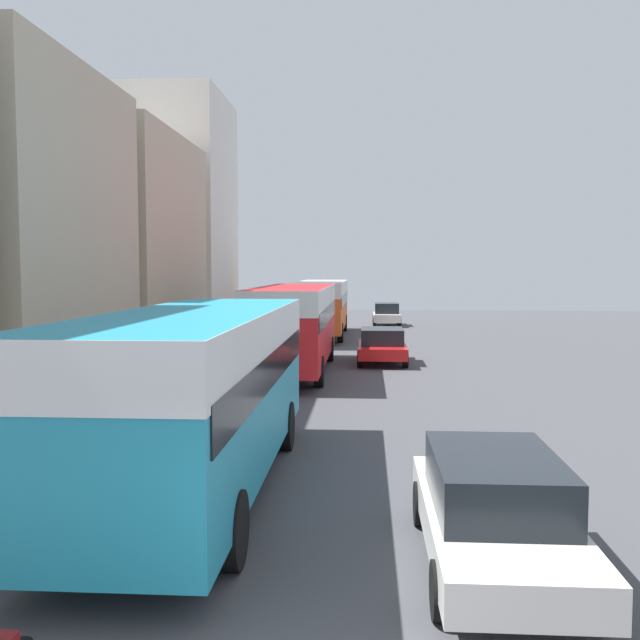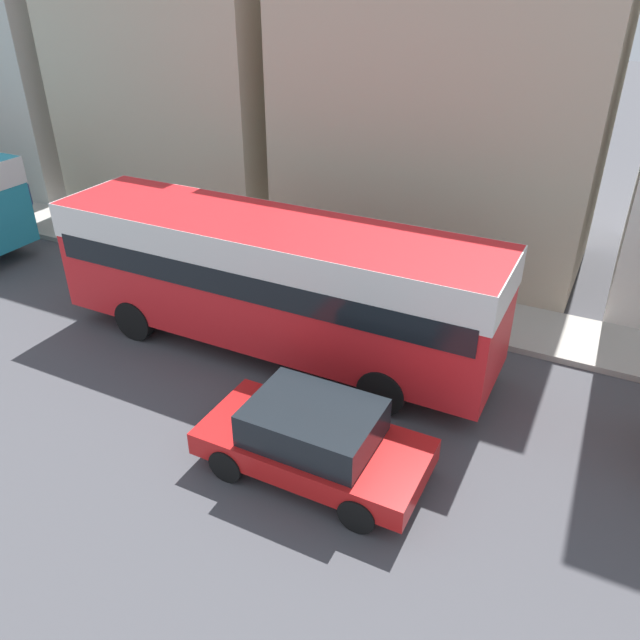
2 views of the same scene
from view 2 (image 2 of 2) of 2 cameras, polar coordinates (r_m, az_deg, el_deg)
The scene contains 6 objects.
building_corner at distance 29.94m, azimuth -26.62°, elevation 21.07°, with size 6.61×9.06×9.63m.
building_midblock at distance 23.40m, azimuth -11.00°, elevation 20.98°, with size 6.58×7.69×8.98m.
building_far_terrace at distance 18.69m, azimuth 11.33°, elevation 18.66°, with size 5.04×8.64×8.88m.
bus_following at distance 13.81m, azimuth -4.52°, elevation 4.62°, with size 2.53×10.26×3.11m.
car_crossing at distance 10.98m, azimuth -0.62°, elevation -10.74°, with size 1.94×4.00×1.39m.
pedestrian_near_curb at distance 23.08m, azimuth -25.23°, elevation 9.66°, with size 0.38×0.38×1.69m.
Camera 2 is at (8.95, 27.83, 7.86)m, focal length 35.00 mm.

